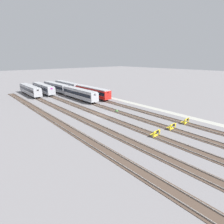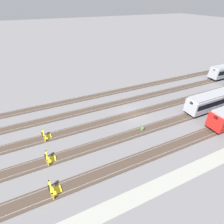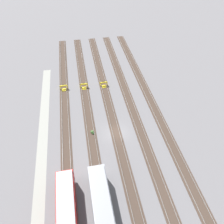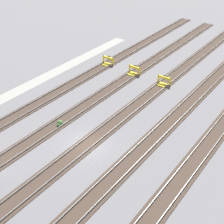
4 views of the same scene
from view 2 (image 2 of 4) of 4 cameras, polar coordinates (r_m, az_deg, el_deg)
The scene contains 12 objects.
ground_plane at distance 34.78m, azimuth 6.75°, elevation -0.75°, with size 400.00×400.00×0.00m, color slate.
service_walkway at distance 26.64m, azimuth 24.15°, elevation -17.23°, with size 54.00×2.00×0.01m, color #9E9E93.
rail_track_nearest at distance 28.56m, azimuth 17.55°, elevation -11.21°, with size 90.00×2.23×0.21m.
rail_track_near_inner at distance 31.39m, azimuth 11.57°, elevation -5.46°, with size 90.00×2.24×0.21m.
rail_track_middle at distance 34.76m, azimuth 6.75°, elevation -0.69°, with size 90.00×2.24×0.21m.
rail_track_far_inner at distance 38.53m, azimuth 2.84°, elevation 3.19°, with size 90.00×2.23×0.21m.
rail_track_farthest at distance 42.58m, azimuth -0.37°, elevation 6.35°, with size 90.00×2.23×0.21m.
subway_car_front_row_left_inner at distance 42.69m, azimuth 32.32°, elevation 3.95°, with size 18.03×3.02×3.70m.
bumper_stop_nearest_track at distance 23.44m, azimuth -18.59°, elevation -22.80°, with size 1.38×2.01×1.22m.
bumper_stop_near_inner_track at distance 26.80m, azimuth -19.84°, elevation -13.97°, with size 1.37×2.01×1.22m.
bumper_stop_middle_track at distance 30.68m, azimuth -20.89°, elevation -7.22°, with size 1.36×2.01×1.22m.
weed_clump at distance 31.06m, azimuth 9.98°, elevation -5.26°, with size 0.92×0.70×0.64m.
Camera 2 is at (-15.81, -24.20, 19.35)m, focal length 28.00 mm.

